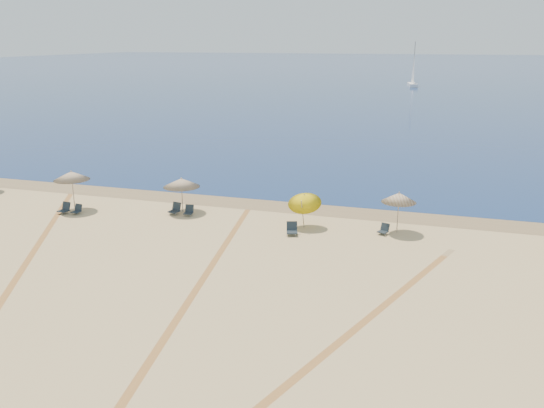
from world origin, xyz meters
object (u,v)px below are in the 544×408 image
(umbrella_4, at_px, (399,198))
(chair_7, at_px, (384,230))
(chair_2, at_px, (65,208))
(chair_5, at_px, (189,211))
(chair_4, at_px, (175,209))
(umbrella_2, at_px, (181,183))
(chair_6, at_px, (292,229))
(sailboat_1, at_px, (413,73))
(umbrella_3, at_px, (304,200))
(chair_3, at_px, (77,210))
(umbrella_1, at_px, (71,176))

(umbrella_4, height_order, chair_7, umbrella_4)
(chair_2, relative_size, chair_5, 1.08)
(chair_2, distance_m, chair_4, 7.11)
(umbrella_2, bearing_deg, chair_5, -38.29)
(chair_6, bearing_deg, sailboat_1, 72.90)
(umbrella_3, height_order, sailboat_1, sailboat_1)
(chair_2, bearing_deg, chair_6, 7.65)
(chair_3, distance_m, chair_6, 14.16)
(chair_2, xyz_separation_m, chair_3, (0.84, 0.11, -0.04))
(chair_4, distance_m, chair_6, 8.32)
(chair_6, bearing_deg, umbrella_2, 147.58)
(umbrella_3, relative_size, chair_2, 3.14)
(umbrella_4, height_order, chair_5, umbrella_4)
(chair_3, bearing_deg, umbrella_2, 25.88)
(chair_2, xyz_separation_m, chair_4, (6.85, 1.90, 0.01))
(umbrella_4, bearing_deg, chair_2, -173.62)
(chair_4, bearing_deg, umbrella_2, 74.53)
(umbrella_4, height_order, sailboat_1, sailboat_1)
(chair_4, distance_m, chair_7, 13.17)
(chair_6, bearing_deg, umbrella_3, 59.00)
(chair_4, xyz_separation_m, chair_7, (13.17, -0.10, -0.05))
(chair_5, bearing_deg, chair_3, -172.72)
(chair_2, relative_size, sailboat_1, 0.07)
(chair_3, xyz_separation_m, sailboat_1, (14.98, 109.02, 2.79))
(chair_3, relative_size, chair_4, 0.80)
(chair_3, xyz_separation_m, chair_7, (19.19, 1.69, -0.00))
(umbrella_4, xyz_separation_m, chair_4, (-13.87, -0.42, -1.77))
(umbrella_4, distance_m, chair_3, 20.08)
(chair_5, relative_size, chair_7, 0.94)
(umbrella_3, xyz_separation_m, sailboat_1, (0.45, 107.51, 1.34))
(chair_5, bearing_deg, sailboat_1, 78.77)
(umbrella_3, bearing_deg, umbrella_4, 7.42)
(chair_3, bearing_deg, chair_5, 19.87)
(chair_3, height_order, chair_5, chair_5)
(umbrella_2, xyz_separation_m, chair_3, (-6.28, -2.32, -1.68))
(umbrella_3, distance_m, chair_6, 2.03)
(chair_2, relative_size, chair_7, 1.01)
(umbrella_1, bearing_deg, chair_2, -103.50)
(chair_7, bearing_deg, chair_4, -157.80)
(chair_3, bearing_deg, umbrella_3, 11.57)
(sailboat_1, bearing_deg, umbrella_2, -103.92)
(chair_4, bearing_deg, umbrella_1, -159.29)
(chair_2, height_order, chair_5, chair_2)
(chair_3, distance_m, sailboat_1, 110.08)
(chair_2, xyz_separation_m, chair_5, (7.81, 1.88, -0.02))
(umbrella_2, relative_size, chair_2, 3.09)
(chair_4, relative_size, chair_5, 1.16)
(umbrella_2, xyz_separation_m, sailboat_1, (8.70, 106.71, 1.12))
(umbrella_1, height_order, chair_2, umbrella_1)
(umbrella_4, bearing_deg, sailboat_1, 92.63)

